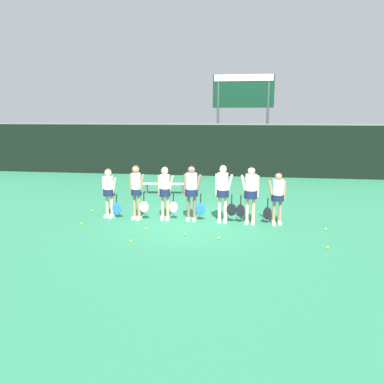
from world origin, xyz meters
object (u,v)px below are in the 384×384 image
at_px(player_2, 165,189).
at_px(player_5, 251,190).
at_px(tennis_ball_10, 138,207).
at_px(tennis_ball_0, 93,210).
at_px(tennis_ball_1, 328,248).
at_px(tennis_ball_7, 219,238).
at_px(bench_courtside, 164,185).
at_px(player_1, 136,187).
at_px(player_0, 109,189).
at_px(tennis_ball_3, 175,210).
at_px(player_6, 278,194).
at_px(tennis_ball_6, 326,229).
at_px(tennis_ball_9, 131,241).
at_px(player_4, 223,189).
at_px(tennis_ball_4, 185,234).
at_px(tennis_ball_2, 274,227).
at_px(scoreboard, 243,98).
at_px(tennis_ball_8, 82,224).
at_px(player_3, 192,188).
at_px(tennis_ball_5, 146,229).

bearing_deg(player_2, player_5, -4.68).
height_order(player_5, tennis_ball_10, player_5).
height_order(tennis_ball_0, tennis_ball_1, same).
bearing_deg(tennis_ball_10, tennis_ball_7, -44.78).
distance_m(bench_courtside, tennis_ball_1, 7.99).
distance_m(player_1, tennis_ball_1, 5.91).
relative_size(player_0, tennis_ball_3, 22.31).
xyz_separation_m(player_6, tennis_ball_10, (-4.77, 1.40, -0.91)).
bearing_deg(tennis_ball_6, tennis_ball_7, -157.89).
height_order(tennis_ball_9, tennis_ball_10, same).
distance_m(player_4, tennis_ball_4, 2.03).
distance_m(bench_courtside, tennis_ball_2, 5.99).
distance_m(scoreboard, player_4, 10.63).
bearing_deg(tennis_ball_8, tennis_ball_1, -8.92).
relative_size(tennis_ball_1, tennis_ball_3, 0.95).
distance_m(scoreboard, player_5, 10.67).
distance_m(player_0, player_6, 5.33).
relative_size(player_1, tennis_ball_9, 24.77).
relative_size(tennis_ball_3, tennis_ball_6, 1.00).
distance_m(bench_courtside, player_0, 3.95).
xyz_separation_m(scoreboard, tennis_ball_9, (-2.74, -12.37, -4.12)).
distance_m(player_5, tennis_ball_1, 2.93).
xyz_separation_m(player_3, tennis_ball_1, (3.73, -2.07, -1.02)).
distance_m(bench_courtside, tennis_ball_3, 2.86).
bearing_deg(tennis_ball_5, tennis_ball_8, 174.39).
xyz_separation_m(tennis_ball_5, tennis_ball_7, (2.17, -0.54, -0.00)).
xyz_separation_m(player_3, tennis_ball_10, (-2.15, 1.38, -1.01)).
relative_size(tennis_ball_4, tennis_ball_6, 0.94).
relative_size(scoreboard, tennis_ball_3, 75.64).
bearing_deg(tennis_ball_10, tennis_ball_0, -152.17).
relative_size(player_1, tennis_ball_3, 24.34).
bearing_deg(player_4, tennis_ball_9, -134.54).
xyz_separation_m(tennis_ball_0, tennis_ball_6, (7.57, -1.12, 0.00)).
xyz_separation_m(tennis_ball_3, tennis_ball_9, (-0.55, -3.39, -0.00)).
height_order(player_1, tennis_ball_8, player_1).
distance_m(tennis_ball_3, tennis_ball_7, 3.32).
xyz_separation_m(bench_courtside, player_1, (-0.06, -3.89, 0.64)).
bearing_deg(tennis_ball_6, bench_courtside, 143.12).
bearing_deg(bench_courtside, tennis_ball_3, -75.76).
distance_m(bench_courtside, tennis_ball_7, 6.13).
bearing_deg(scoreboard, tennis_ball_3, -103.73).
distance_m(player_4, tennis_ball_9, 3.34).
bearing_deg(player_6, player_5, -174.07).
height_order(scoreboard, player_6, scoreboard).
bearing_deg(player_2, tennis_ball_0, 163.82).
relative_size(tennis_ball_5, tennis_ball_8, 1.03).
bearing_deg(player_4, tennis_ball_1, -34.76).
height_order(player_3, tennis_ball_8, player_3).
bearing_deg(tennis_ball_4, player_2, 119.96).
distance_m(player_0, player_2, 1.86).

